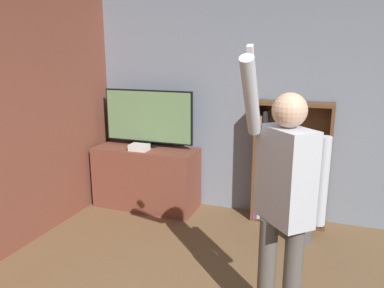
{
  "coord_description": "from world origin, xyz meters",
  "views": [
    {
      "loc": [
        0.37,
        -1.54,
        2.0
      ],
      "look_at": [
        -0.83,
        1.74,
        1.14
      ],
      "focal_mm": 35.0,
      "sensor_mm": 36.0,
      "label": 1
    }
  ],
  "objects_px": {
    "person": "(284,194)",
    "bookshelf": "(283,166)",
    "waste_bin": "(300,226)",
    "television": "(148,118)",
    "game_console": "(139,147)"
  },
  "relations": [
    {
      "from": "person",
      "to": "bookshelf",
      "type": "bearing_deg",
      "value": 142.96
    },
    {
      "from": "television",
      "to": "bookshelf",
      "type": "distance_m",
      "value": 1.79
    },
    {
      "from": "game_console",
      "to": "bookshelf",
      "type": "height_order",
      "value": "bookshelf"
    },
    {
      "from": "television",
      "to": "bookshelf",
      "type": "bearing_deg",
      "value": 2.24
    },
    {
      "from": "bookshelf",
      "to": "person",
      "type": "relative_size",
      "value": 0.71
    },
    {
      "from": "bookshelf",
      "to": "waste_bin",
      "type": "relative_size",
      "value": 4.33
    },
    {
      "from": "bookshelf",
      "to": "waste_bin",
      "type": "distance_m",
      "value": 0.74
    },
    {
      "from": "game_console",
      "to": "waste_bin",
      "type": "height_order",
      "value": "game_console"
    },
    {
      "from": "person",
      "to": "waste_bin",
      "type": "xyz_separation_m",
      "value": [
        0.05,
        1.46,
        -0.9
      ]
    },
    {
      "from": "game_console",
      "to": "bookshelf",
      "type": "bearing_deg",
      "value": 9.45
    },
    {
      "from": "person",
      "to": "game_console",
      "type": "bearing_deg",
      "value": -172.77
    },
    {
      "from": "waste_bin",
      "to": "game_console",
      "type": "bearing_deg",
      "value": 175.56
    },
    {
      "from": "television",
      "to": "game_console",
      "type": "bearing_deg",
      "value": -96.73
    },
    {
      "from": "television",
      "to": "person",
      "type": "bearing_deg",
      "value": -43.45
    },
    {
      "from": "waste_bin",
      "to": "person",
      "type": "bearing_deg",
      "value": -91.9
    }
  ]
}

